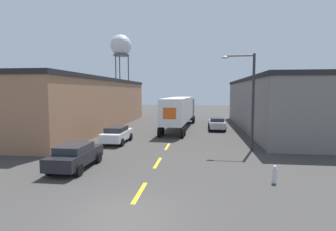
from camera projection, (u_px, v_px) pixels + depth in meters
ground_plane at (125, 217)px, 9.64m from camera, size 160.00×160.00×0.00m
road_centerline at (158, 163)px, 16.94m from camera, size 0.20×12.64×0.01m
warehouse_left at (73, 103)px, 33.16m from camera, size 11.33×29.15×6.21m
warehouse_right at (276, 104)px, 31.76m from camera, size 8.41×26.54×6.16m
semi_truck at (180, 110)px, 32.54m from camera, size 3.45×15.29×3.87m
parked_car_right_far at (217, 123)px, 31.43m from camera, size 1.97×4.41×1.48m
parked_car_left_far at (117, 134)px, 23.40m from camera, size 1.97×4.41×1.48m
parked_car_left_near at (75, 155)px, 15.63m from camera, size 1.97×4.41×1.48m
water_tower at (121, 46)px, 67.43m from camera, size 5.41×5.41×19.14m
street_lamp at (249, 95)px, 20.09m from camera, size 2.56×0.32×7.46m
fire_hydrant at (274, 174)px, 13.14m from camera, size 0.22×0.22×0.91m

